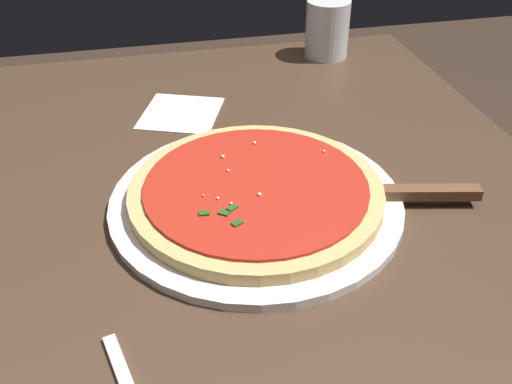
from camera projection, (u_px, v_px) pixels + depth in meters
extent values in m
cube|color=black|center=(20.00, 255.00, 1.22)|extent=(0.06, 0.06, 0.72)
cube|color=black|center=(352.00, 208.00, 1.36)|extent=(0.06, 0.06, 0.72)
cube|color=#473323|center=(221.00, 198.00, 0.75)|extent=(0.95, 0.88, 0.03)
cylinder|color=white|center=(256.00, 201.00, 0.71)|extent=(0.36, 0.36, 0.01)
cylinder|color=#DBB26B|center=(256.00, 192.00, 0.71)|extent=(0.31, 0.31, 0.02)
cylinder|color=red|center=(256.00, 186.00, 0.70)|extent=(0.27, 0.27, 0.00)
sphere|color=#EFEACC|center=(228.00, 171.00, 0.72)|extent=(0.00, 0.00, 0.00)
sphere|color=#EFEACC|center=(218.00, 198.00, 0.67)|extent=(0.00, 0.00, 0.00)
sphere|color=#EFEACC|center=(255.00, 143.00, 0.78)|extent=(0.00, 0.00, 0.00)
sphere|color=#EFEACC|center=(324.00, 151.00, 0.76)|extent=(0.00, 0.00, 0.00)
sphere|color=#EFEACC|center=(230.00, 204.00, 0.66)|extent=(0.00, 0.00, 0.00)
sphere|color=#EFEACC|center=(259.00, 194.00, 0.68)|extent=(0.00, 0.00, 0.00)
sphere|color=#EFEACC|center=(203.00, 195.00, 0.68)|extent=(0.00, 0.00, 0.00)
sphere|color=#EFEACC|center=(223.00, 157.00, 0.75)|extent=(0.00, 0.00, 0.00)
cube|color=#23561E|center=(204.00, 213.00, 0.65)|extent=(0.01, 0.01, 0.00)
cube|color=#23561E|center=(235.00, 207.00, 0.66)|extent=(0.01, 0.01, 0.00)
cube|color=#23561E|center=(224.00, 213.00, 0.65)|extent=(0.01, 0.01, 0.00)
cube|color=#23561E|center=(234.00, 223.00, 0.63)|extent=(0.01, 0.01, 0.00)
cube|color=silver|center=(336.00, 196.00, 0.71)|extent=(0.09, 0.10, 0.00)
cube|color=brown|center=(427.00, 192.00, 0.71)|extent=(0.05, 0.13, 0.01)
cylinder|color=silver|center=(327.00, 29.00, 1.08)|extent=(0.08, 0.08, 0.10)
cube|color=white|center=(181.00, 113.00, 0.91)|extent=(0.16, 0.15, 0.00)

